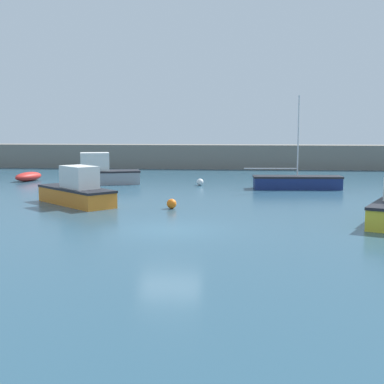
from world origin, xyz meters
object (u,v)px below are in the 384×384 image
Objects in this scene: mooring_buoy_orange at (172,204)px; sailboat_tall_mast at (297,182)px; motorboat_with_cabin at (99,173)px; open_tender_yellow at (28,177)px; mooring_buoy_white at (200,182)px; motorboat_grey_hull at (77,191)px.

sailboat_tall_mast is at bearing 51.71° from mooring_buoy_orange.
mooring_buoy_orange is (6.61, -10.91, -0.55)m from motorboat_with_cabin.
mooring_buoy_orange is at bearing -131.33° from sailboat_tall_mast.
open_tender_yellow is at bearing 167.17° from sailboat_tall_mast.
open_tender_yellow is at bearing 171.78° from mooring_buoy_white.
mooring_buoy_white is at bearing 164.08° from sailboat_tall_mast.
sailboat_tall_mast reaches higher than mooring_buoy_white.
open_tender_yellow reaches higher than mooring_buoy_orange.
open_tender_yellow is 0.50× the size of motorboat_with_cabin.
open_tender_yellow reaches higher than mooring_buoy_white.
sailboat_tall_mast reaches higher than open_tender_yellow.
motorboat_with_cabin is (-13.85, 1.73, 0.35)m from sailboat_tall_mast.
motorboat_grey_hull reaches higher than open_tender_yellow.
sailboat_tall_mast is 6.74m from mooring_buoy_white.
motorboat_with_cabin is at bearing 169.84° from sailboat_tall_mast.
open_tender_yellow is 5.90× the size of mooring_buoy_orange.
mooring_buoy_white is at bearing -77.68° from motorboat_grey_hull.
motorboat_grey_hull is 11.37m from mooring_buoy_white.
sailboat_tall_mast is 12.96× the size of mooring_buoy_orange.
motorboat_grey_hull reaches higher than mooring_buoy_orange.
open_tender_yellow is (-7.35, 11.64, -0.40)m from motorboat_grey_hull.
motorboat_grey_hull is at bearing -97.76° from motorboat_with_cabin.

